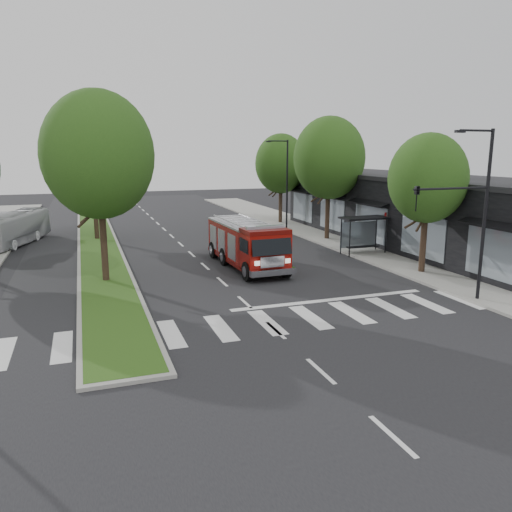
# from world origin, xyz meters

# --- Properties ---
(ground) EXTENTS (140.00, 140.00, 0.00)m
(ground) POSITION_xyz_m (0.00, 0.00, 0.00)
(ground) COLOR black
(ground) RESTS_ON ground
(sidewalk_right) EXTENTS (5.00, 80.00, 0.15)m
(sidewalk_right) POSITION_xyz_m (12.50, 10.00, 0.07)
(sidewalk_right) COLOR gray
(sidewalk_right) RESTS_ON ground
(median) EXTENTS (3.00, 50.00, 0.15)m
(median) POSITION_xyz_m (-6.00, 18.00, 0.08)
(median) COLOR gray
(median) RESTS_ON ground
(storefront_row) EXTENTS (8.00, 30.00, 5.00)m
(storefront_row) POSITION_xyz_m (17.00, 10.00, 2.50)
(storefront_row) COLOR black
(storefront_row) RESTS_ON ground
(bus_shelter) EXTENTS (3.20, 1.60, 2.61)m
(bus_shelter) POSITION_xyz_m (11.20, 8.15, 2.04)
(bus_shelter) COLOR black
(bus_shelter) RESTS_ON ground
(tree_right_near) EXTENTS (4.40, 4.40, 8.05)m
(tree_right_near) POSITION_xyz_m (11.50, 2.00, 5.51)
(tree_right_near) COLOR black
(tree_right_near) RESTS_ON ground
(tree_right_mid) EXTENTS (5.60, 5.60, 9.72)m
(tree_right_mid) POSITION_xyz_m (11.50, 14.00, 6.49)
(tree_right_mid) COLOR black
(tree_right_mid) RESTS_ON ground
(tree_right_far) EXTENTS (5.00, 5.00, 8.73)m
(tree_right_far) POSITION_xyz_m (11.50, 24.00, 5.84)
(tree_right_far) COLOR black
(tree_right_far) RESTS_ON ground
(tree_median_near) EXTENTS (5.80, 5.80, 10.16)m
(tree_median_near) POSITION_xyz_m (-6.00, 6.00, 6.81)
(tree_median_near) COLOR black
(tree_median_near) RESTS_ON ground
(tree_median_far) EXTENTS (5.60, 5.60, 9.72)m
(tree_median_far) POSITION_xyz_m (-6.00, 20.00, 6.49)
(tree_median_far) COLOR black
(tree_median_far) RESTS_ON ground
(streetlight_right_near) EXTENTS (4.08, 0.22, 8.00)m
(streetlight_right_near) POSITION_xyz_m (9.61, -3.50, 4.67)
(streetlight_right_near) COLOR black
(streetlight_right_near) RESTS_ON ground
(streetlight_right_far) EXTENTS (2.11, 0.20, 8.00)m
(streetlight_right_far) POSITION_xyz_m (10.35, 20.00, 4.48)
(streetlight_right_far) COLOR black
(streetlight_right_far) RESTS_ON ground
(fire_engine) EXTENTS (2.91, 8.69, 2.98)m
(fire_engine) POSITION_xyz_m (2.41, 7.07, 1.43)
(fire_engine) COLOR #4F0704
(fire_engine) RESTS_ON ground
(city_bus) EXTENTS (4.76, 9.33, 2.54)m
(city_bus) POSITION_xyz_m (-12.00, 20.06, 1.27)
(city_bus) COLOR silver
(city_bus) RESTS_ON ground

